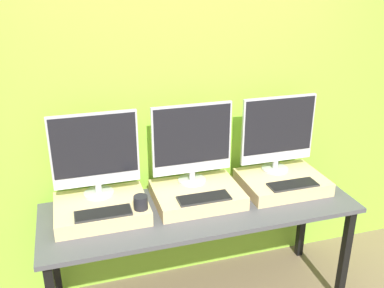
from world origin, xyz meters
name	(u,v)px	position (x,y,z in m)	size (l,w,h in m)	color
wall_back	(183,110)	(0.00, 0.74, 1.30)	(8.00, 0.04, 2.60)	#8CC638
workbench	(200,216)	(0.00, 0.34, 0.70)	(2.02, 0.67, 0.77)	#47474C
wooden_riser_left	(101,209)	(-0.62, 0.41, 0.82)	(0.56, 0.44, 0.09)	#D6B77F
monitor_left	(95,153)	(-0.62, 0.52, 1.15)	(0.53, 0.19, 0.54)	#B2B2B7
keyboard_left	(103,213)	(-0.62, 0.27, 0.87)	(0.33, 0.13, 0.01)	#2D2D2D
mug	(141,202)	(-0.40, 0.27, 0.90)	(0.08, 0.08, 0.08)	black
wooden_riser_center	(197,195)	(0.00, 0.41, 0.82)	(0.56, 0.44, 0.09)	#D6B77F
monitor_center	(192,142)	(0.00, 0.52, 1.15)	(0.53, 0.19, 0.54)	#B2B2B7
keyboard_center	(204,198)	(0.00, 0.27, 0.87)	(0.33, 0.13, 0.01)	#2D2D2D
wooden_riser_right	(282,182)	(0.62, 0.41, 0.82)	(0.56, 0.44, 0.09)	#D6B77F
monitor_right	(278,132)	(0.62, 0.52, 1.15)	(0.53, 0.19, 0.54)	#B2B2B7
keyboard_right	(293,185)	(0.62, 0.27, 0.87)	(0.33, 0.13, 0.01)	#2D2D2D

